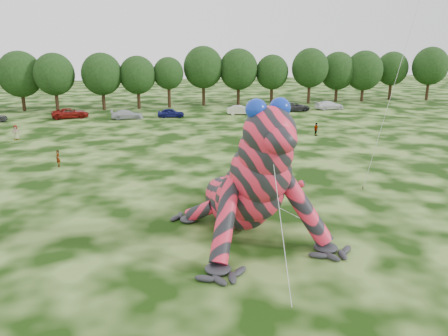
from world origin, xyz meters
TOP-DOWN VIEW (x-y plane):
  - ground at (0.00, 0.00)m, footprint 240.00×240.00m
  - inflatable_gecko at (0.34, 4.82)m, footprint 16.77×18.95m
  - flying_kite at (13.16, 7.05)m, footprint 2.37×2.93m
  - tree_5 at (-23.12, 58.44)m, footprint 7.16×6.44m
  - tree_6 at (-17.56, 56.68)m, footprint 6.52×5.86m
  - tree_7 at (-10.08, 56.80)m, footprint 6.68×6.01m
  - tree_8 at (-4.22, 56.99)m, footprint 6.14×5.53m
  - tree_9 at (1.06, 57.35)m, footprint 5.27×4.74m
  - tree_10 at (7.40, 58.58)m, footprint 7.09×6.38m
  - tree_11 at (13.79, 58.20)m, footprint 7.01×6.31m
  - tree_12 at (20.01, 57.74)m, footprint 5.99×5.39m
  - tree_13 at (27.13, 57.13)m, footprint 6.83×6.15m
  - tree_14 at (33.46, 58.72)m, footprint 6.82×6.14m
  - tree_15 at (38.47, 57.77)m, footprint 7.17×6.45m
  - tree_16 at (45.45, 59.37)m, footprint 6.26×5.63m
  - tree_17 at (51.95, 56.66)m, footprint 6.98×6.28m
  - car_2 at (-14.67, 49.05)m, footprint 5.77×3.36m
  - car_3 at (-6.26, 46.37)m, footprint 4.74×1.97m
  - car_4 at (0.29, 46.60)m, footprint 4.18×2.05m
  - car_5 at (11.41, 46.96)m, footprint 4.55×2.36m
  - car_6 at (21.16, 48.56)m, footprint 5.21×2.64m
  - car_7 at (27.58, 49.10)m, footprint 5.15×2.46m
  - spectator_5 at (6.58, 18.60)m, footprint 1.65×1.17m
  - spectator_4 at (-19.07, 34.43)m, footprint 0.89×0.63m
  - spectator_0 at (-12.52, 21.07)m, footprint 0.57×0.67m
  - spectator_3 at (16.38, 29.10)m, footprint 0.99×0.86m

SIDE VIEW (x-z plane):
  - ground at x=0.00m, z-range 0.00..0.00m
  - car_3 at x=-6.26m, z-range 0.00..1.37m
  - car_4 at x=0.29m, z-range 0.00..1.37m
  - car_6 at x=21.16m, z-range 0.00..1.41m
  - car_5 at x=11.41m, z-range 0.00..1.43m
  - car_7 at x=27.58m, z-range 0.00..1.45m
  - car_2 at x=-14.67m, z-range 0.00..1.51m
  - spectator_0 at x=-12.52m, z-range 0.00..1.56m
  - spectator_3 at x=16.38m, z-range 0.00..1.60m
  - spectator_4 at x=-19.07m, z-range 0.00..1.71m
  - spectator_5 at x=6.58m, z-range 0.00..1.71m
  - inflatable_gecko at x=0.34m, z-range 0.00..8.41m
  - tree_9 at x=1.06m, z-range 0.00..8.68m
  - tree_8 at x=-4.22m, z-range 0.00..8.94m
  - tree_12 at x=20.01m, z-range 0.00..8.97m
  - tree_16 at x=45.45m, z-range 0.00..9.37m
  - tree_14 at x=33.46m, z-range 0.00..9.40m
  - tree_7 at x=-10.08m, z-range 0.00..9.48m
  - tree_6 at x=-17.56m, z-range 0.00..9.49m
  - tree_15 at x=38.47m, z-range 0.00..9.63m
  - tree_5 at x=-23.12m, z-range 0.00..9.80m
  - tree_11 at x=13.79m, z-range 0.00..10.07m
  - tree_13 at x=27.13m, z-range 0.00..10.13m
  - tree_17 at x=51.95m, z-range 0.00..10.30m
  - tree_10 at x=7.40m, z-range 0.00..10.50m
  - flying_kite at x=13.16m, z-range 5.90..21.12m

